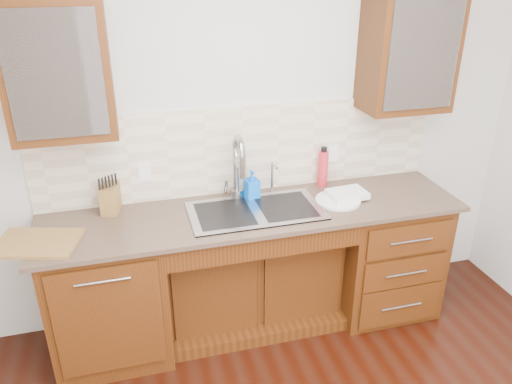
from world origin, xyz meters
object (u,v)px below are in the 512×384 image
object	(u,v)px
water_bottle	(323,169)
soap_bottle	(252,185)
plate	(338,200)
knife_block	(110,198)
cutting_board	(37,243)

from	to	relation	value
water_bottle	soap_bottle	bearing A→B (deg)	-172.96
soap_bottle	water_bottle	xyz separation A→B (m)	(0.53, 0.07, 0.03)
plate	knife_block	size ratio (longest dim) A/B	1.66
plate	soap_bottle	bearing A→B (deg)	159.46
water_bottle	plate	world-z (taller)	water_bottle
plate	cutting_board	distance (m)	1.85
soap_bottle	cutting_board	world-z (taller)	soap_bottle
cutting_board	soap_bottle	bearing A→B (deg)	11.26
soap_bottle	cutting_board	xyz separation A→B (m)	(-1.31, -0.26, -0.09)
soap_bottle	plate	size ratio (longest dim) A/B	0.66
soap_bottle	knife_block	xyz separation A→B (m)	(-0.90, 0.05, -0.01)
soap_bottle	cutting_board	bearing A→B (deg)	-179.94
knife_block	soap_bottle	bearing A→B (deg)	10.31
knife_block	plate	bearing A→B (deg)	3.54
soap_bottle	cutting_board	size ratio (longest dim) A/B	0.44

